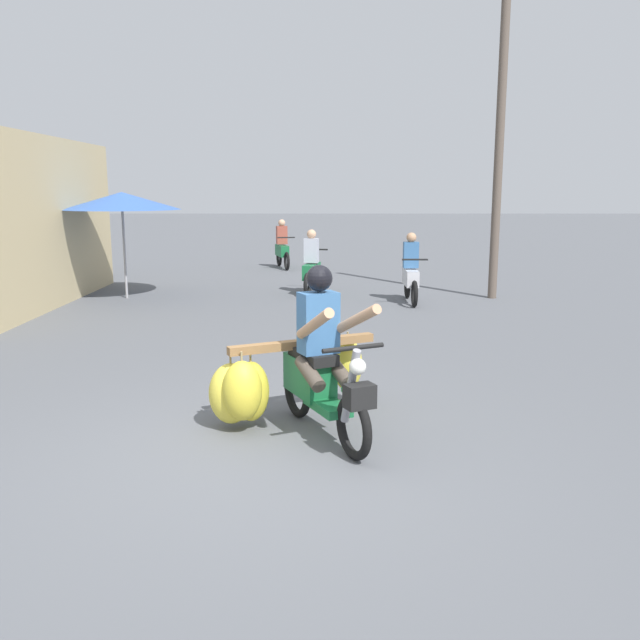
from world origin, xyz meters
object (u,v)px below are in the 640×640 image
Objects in this scene: motorbike_distant_ahead_right at (408,274)px; market_umbrella_near_shop at (119,201)px; motorbike_main_loaded at (286,376)px; motorbike_distant_ahead_left at (280,248)px; utility_pole at (496,145)px; motorbike_distant_far_ahead at (309,268)px.

motorbike_distant_ahead_right is 6.09m from market_umbrella_near_shop.
motorbike_main_loaded is 13.53m from motorbike_distant_ahead_left.
motorbike_main_loaded is 0.31× the size of utility_pole.
motorbike_main_loaded is 9.22m from utility_pole.
motorbike_distant_far_ahead is 4.19m from market_umbrella_near_shop.
market_umbrella_near_shop is 0.38× the size of utility_pole.
utility_pole is at bearing 63.71° from motorbike_main_loaded.
motorbike_distant_far_ahead is at bearing -79.54° from motorbike_distant_ahead_left.
motorbike_distant_ahead_right is (2.12, 7.42, 0.05)m from motorbike_main_loaded.
motorbike_main_loaded is at bearing -64.53° from market_umbrella_near_shop.
motorbike_distant_ahead_left is 0.66× the size of market_umbrella_near_shop.
market_umbrella_near_shop is at bearing 175.13° from motorbike_distant_ahead_right.
motorbike_distant_far_ahead is 4.62m from utility_pole.
motorbike_distant_ahead_right is (2.93, -6.09, 0.00)m from motorbike_distant_ahead_left.
utility_pole is (4.72, -5.58, 2.56)m from motorbike_distant_ahead_left.
utility_pole is at bearing 15.92° from motorbike_distant_ahead_right.
motorbike_distant_ahead_right is 0.68× the size of market_umbrella_near_shop.
utility_pole is at bearing -49.75° from motorbike_distant_ahead_left.
motorbike_distant_ahead_left is 6.49m from market_umbrella_near_shop.
motorbike_distant_ahead_left is at bearing 100.46° from motorbike_distant_far_ahead.
motorbike_distant_far_ahead is at bearing 171.01° from utility_pole.
motorbike_distant_ahead_right is at bearing -4.87° from market_umbrella_near_shop.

